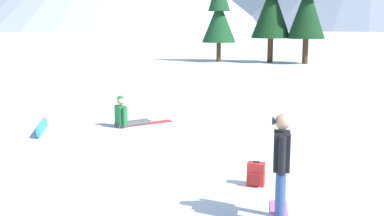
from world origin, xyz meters
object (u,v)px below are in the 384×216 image
at_px(loose_snowboard_near_left, 42,127).
at_px(pine_tree_short, 272,1).
at_px(backpack_red, 256,174).
at_px(pine_tree_broad, 219,13).
at_px(pine_tree_slender, 307,1).
at_px(snowboarder_foreground, 281,166).
at_px(snowboarder_midground, 127,116).

height_order(loose_snowboard_near_left, pine_tree_short, pine_tree_short).
distance_m(backpack_red, pine_tree_broad, 28.40).
distance_m(pine_tree_short, pine_tree_slender, 2.62).
bearing_deg(pine_tree_broad, pine_tree_short, 10.26).
distance_m(snowboarder_foreground, pine_tree_slender, 29.01).
bearing_deg(loose_snowboard_near_left, pine_tree_broad, 96.23).
bearing_deg(backpack_red, pine_tree_short, 101.30).
bearing_deg(pine_tree_short, pine_tree_broad, -169.74).
xyz_separation_m(backpack_red, pine_tree_short, (-5.46, 27.31, 4.32)).
bearing_deg(pine_tree_slender, pine_tree_short, 175.78).
bearing_deg(pine_tree_broad, loose_snowboard_near_left, -83.77).
relative_size(loose_snowboard_near_left, backpack_red, 3.43).
bearing_deg(loose_snowboard_near_left, snowboarder_foreground, -26.44).
xyz_separation_m(snowboarder_midground, pine_tree_slender, (1.91, 23.42, 4.19)).
relative_size(loose_snowboard_near_left, pine_tree_broad, 0.24).
xyz_separation_m(loose_snowboard_near_left, pine_tree_short, (1.18, 25.09, 4.40)).
height_order(snowboarder_midground, pine_tree_slender, pine_tree_slender).
bearing_deg(backpack_red, pine_tree_slender, 95.98).
height_order(snowboarder_midground, pine_tree_broad, pine_tree_broad).
xyz_separation_m(backpack_red, pine_tree_broad, (-9.30, 26.61, 3.45)).
relative_size(snowboarder_midground, pine_tree_broad, 0.24).
distance_m(snowboarder_midground, loose_snowboard_near_left, 2.41).
xyz_separation_m(snowboarder_midground, pine_tree_short, (-0.71, 23.62, 4.22)).
distance_m(loose_snowboard_near_left, pine_tree_short, 25.50).
height_order(pine_tree_short, pine_tree_broad, pine_tree_short).
bearing_deg(pine_tree_slender, backpack_red, -84.02).
relative_size(snowboarder_foreground, pine_tree_slender, 0.20).
bearing_deg(snowboarder_foreground, pine_tree_broad, 109.66).
distance_m(snowboarder_foreground, backpack_red, 1.75).
distance_m(snowboarder_midground, pine_tree_broad, 23.61).
bearing_deg(backpack_red, snowboarder_midground, 142.15).
bearing_deg(pine_tree_broad, pine_tree_slender, 4.45).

